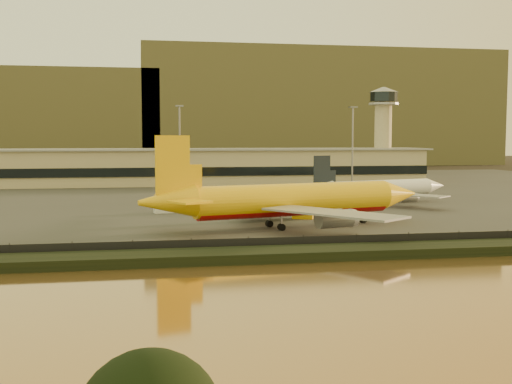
% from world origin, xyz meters
% --- Properties ---
extents(ground, '(900.00, 900.00, 0.00)m').
position_xyz_m(ground, '(0.00, 0.00, 0.00)').
color(ground, black).
rests_on(ground, ground).
extents(embankment, '(320.00, 7.00, 1.40)m').
position_xyz_m(embankment, '(0.00, -17.00, 0.70)').
color(embankment, black).
rests_on(embankment, ground).
extents(tarmac, '(320.00, 220.00, 0.20)m').
position_xyz_m(tarmac, '(0.00, 95.00, 0.10)').
color(tarmac, '#2D2D2D').
rests_on(tarmac, ground).
extents(perimeter_fence, '(300.00, 0.05, 2.20)m').
position_xyz_m(perimeter_fence, '(0.00, -13.00, 1.30)').
color(perimeter_fence, black).
rests_on(perimeter_fence, tarmac).
extents(terminal_building, '(202.00, 25.00, 12.60)m').
position_xyz_m(terminal_building, '(-14.52, 125.55, 6.25)').
color(terminal_building, tan).
rests_on(terminal_building, tarmac).
extents(control_tower, '(11.20, 11.20, 35.50)m').
position_xyz_m(control_tower, '(70.00, 131.00, 21.66)').
color(control_tower, tan).
rests_on(control_tower, tarmac).
extents(apron_light_masts, '(152.20, 12.20, 25.40)m').
position_xyz_m(apron_light_masts, '(15.00, 75.00, 15.70)').
color(apron_light_masts, slate).
rests_on(apron_light_masts, tarmac).
extents(distant_hills, '(470.00, 160.00, 70.00)m').
position_xyz_m(distant_hills, '(-20.74, 340.00, 31.39)').
color(distant_hills, brown).
rests_on(distant_hills, ground).
extents(dhl_cargo_jet, '(55.31, 53.09, 16.69)m').
position_xyz_m(dhl_cargo_jet, '(5.74, 11.32, 5.18)').
color(dhl_cargo_jet, '#F2B40C').
rests_on(dhl_cargo_jet, tarmac).
extents(white_narrowbody_jet, '(41.52, 39.57, 12.15)m').
position_xyz_m(white_narrowbody_jet, '(37.16, 49.31, 3.83)').
color(white_narrowbody_jet, white).
rests_on(white_narrowbody_jet, tarmac).
extents(gse_vehicle_yellow, '(4.55, 3.35, 1.87)m').
position_xyz_m(gse_vehicle_yellow, '(11.23, 23.56, 1.13)').
color(gse_vehicle_yellow, '#F2B40C').
rests_on(gse_vehicle_yellow, tarmac).
extents(gse_vehicle_white, '(4.82, 2.75, 2.05)m').
position_xyz_m(gse_vehicle_white, '(-15.82, 38.78, 1.22)').
color(gse_vehicle_white, white).
rests_on(gse_vehicle_white, tarmac).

